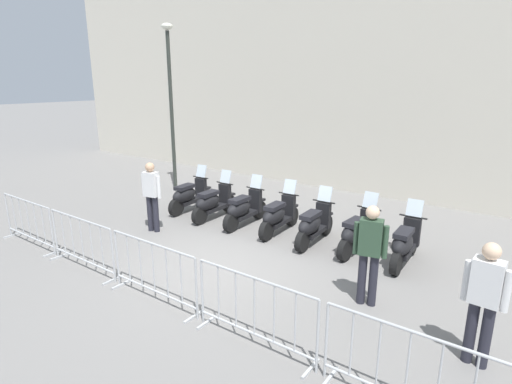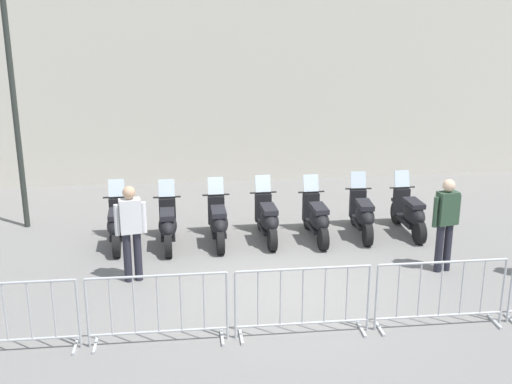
{
  "view_description": "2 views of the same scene",
  "coord_description": "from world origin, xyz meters",
  "px_view_note": "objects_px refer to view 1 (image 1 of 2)",
  "views": [
    {
      "loc": [
        5.44,
        -5.45,
        3.68
      ],
      "look_at": [
        -0.47,
        1.71,
        1.09
      ],
      "focal_mm": 28.89,
      "sensor_mm": 36.0,
      "label": 1
    },
    {
      "loc": [
        -0.98,
        -10.11,
        4.75
      ],
      "look_at": [
        -0.4,
        1.75,
        1.17
      ],
      "focal_mm": 44.97,
      "sensor_mm": 36.0,
      "label": 2
    }
  ],
  "objects_px": {
    "motorcycle_1": "(213,203)",
    "barrier_segment_0": "(29,223)",
    "motorcycle_5": "(357,233)",
    "barrier_segment_3": "(254,312)",
    "motorcycle_2": "(244,209)",
    "barrier_segment_1": "(82,244)",
    "barrier_segment_4": "(407,373)",
    "motorcycle_3": "(278,216)",
    "officer_near_row_end": "(484,298)",
    "motorcycle_4": "(314,225)",
    "officer_mid_plaza": "(370,250)",
    "officer_by_barriers": "(152,193)",
    "motorcycle_6": "(405,244)",
    "motorcycle_0": "(189,195)",
    "street_lamp": "(170,92)",
    "barrier_segment_2": "(154,273)"
  },
  "relations": [
    {
      "from": "motorcycle_2",
      "to": "barrier_segment_1",
      "type": "distance_m",
      "value": 3.96
    },
    {
      "from": "motorcycle_1",
      "to": "barrier_segment_0",
      "type": "bearing_deg",
      "value": -116.02
    },
    {
      "from": "motorcycle_1",
      "to": "barrier_segment_0",
      "type": "relative_size",
      "value": 0.86
    },
    {
      "from": "motorcycle_5",
      "to": "officer_mid_plaza",
      "type": "relative_size",
      "value": 0.99
    },
    {
      "from": "barrier_segment_3",
      "to": "officer_by_barriers",
      "type": "relative_size",
      "value": 1.16
    },
    {
      "from": "motorcycle_6",
      "to": "barrier_segment_3",
      "type": "distance_m",
      "value": 4.0
    },
    {
      "from": "motorcycle_0",
      "to": "motorcycle_2",
      "type": "height_order",
      "value": "same"
    },
    {
      "from": "motorcycle_3",
      "to": "barrier_segment_3",
      "type": "height_order",
      "value": "motorcycle_3"
    },
    {
      "from": "motorcycle_0",
      "to": "officer_near_row_end",
      "type": "bearing_deg",
      "value": -14.15
    },
    {
      "from": "motorcycle_6",
      "to": "street_lamp",
      "type": "height_order",
      "value": "street_lamp"
    },
    {
      "from": "motorcycle_3",
      "to": "barrier_segment_4",
      "type": "bearing_deg",
      "value": -38.93
    },
    {
      "from": "motorcycle_2",
      "to": "barrier_segment_3",
      "type": "distance_m",
      "value": 4.91
    },
    {
      "from": "motorcycle_5",
      "to": "street_lamp",
      "type": "xyz_separation_m",
      "value": [
        -7.16,
        0.93,
        2.78
      ]
    },
    {
      "from": "barrier_segment_1",
      "to": "barrier_segment_3",
      "type": "relative_size",
      "value": 1.0
    },
    {
      "from": "barrier_segment_2",
      "to": "motorcycle_6",
      "type": "bearing_deg",
      "value": 56.14
    },
    {
      "from": "barrier_segment_1",
      "to": "officer_near_row_end",
      "type": "distance_m",
      "value": 6.93
    },
    {
      "from": "motorcycle_1",
      "to": "street_lamp",
      "type": "height_order",
      "value": "street_lamp"
    },
    {
      "from": "motorcycle_2",
      "to": "officer_mid_plaza",
      "type": "height_order",
      "value": "officer_mid_plaza"
    },
    {
      "from": "motorcycle_1",
      "to": "barrier_segment_3",
      "type": "distance_m",
      "value": 5.56
    },
    {
      "from": "officer_near_row_end",
      "to": "officer_by_barriers",
      "type": "distance_m",
      "value": 7.33
    },
    {
      "from": "motorcycle_6",
      "to": "motorcycle_2",
      "type": "bearing_deg",
      "value": -175.01
    },
    {
      "from": "motorcycle_0",
      "to": "officer_mid_plaza",
      "type": "xyz_separation_m",
      "value": [
        6.08,
        -1.49,
        0.53
      ]
    },
    {
      "from": "motorcycle_4",
      "to": "barrier_segment_1",
      "type": "bearing_deg",
      "value": -125.36
    },
    {
      "from": "motorcycle_5",
      "to": "barrier_segment_4",
      "type": "distance_m",
      "value": 4.47
    },
    {
      "from": "barrier_segment_0",
      "to": "barrier_segment_2",
      "type": "xyz_separation_m",
      "value": [
        4.16,
        0.28,
        0.0
      ]
    },
    {
      "from": "motorcycle_5",
      "to": "officer_by_barriers",
      "type": "xyz_separation_m",
      "value": [
        -4.47,
        -2.0,
        0.53
      ]
    },
    {
      "from": "barrier_segment_1",
      "to": "officer_mid_plaza",
      "type": "relative_size",
      "value": 1.16
    },
    {
      "from": "barrier_segment_1",
      "to": "barrier_segment_3",
      "type": "bearing_deg",
      "value": 3.89
    },
    {
      "from": "motorcycle_5",
      "to": "motorcycle_6",
      "type": "xyz_separation_m",
      "value": [
        1.01,
        0.05,
        0.0
      ]
    },
    {
      "from": "barrier_segment_1",
      "to": "officer_by_barriers",
      "type": "xyz_separation_m",
      "value": [
        -0.65,
        2.18,
        0.46
      ]
    },
    {
      "from": "motorcycle_5",
      "to": "barrier_segment_1",
      "type": "xyz_separation_m",
      "value": [
        -3.81,
        -4.18,
        0.07
      ]
    },
    {
      "from": "motorcycle_5",
      "to": "officer_near_row_end",
      "type": "xyz_separation_m",
      "value": [
        2.86,
        -2.34,
        0.53
      ]
    },
    {
      "from": "motorcycle_5",
      "to": "barrier_segment_3",
      "type": "bearing_deg",
      "value": -84.85
    },
    {
      "from": "motorcycle_6",
      "to": "street_lamp",
      "type": "relative_size",
      "value": 0.33
    },
    {
      "from": "barrier_segment_2",
      "to": "barrier_segment_4",
      "type": "distance_m",
      "value": 4.17
    },
    {
      "from": "barrier_segment_3",
      "to": "officer_near_row_end",
      "type": "distance_m",
      "value": 2.99
    },
    {
      "from": "officer_mid_plaza",
      "to": "street_lamp",
      "type": "bearing_deg",
      "value": 161.41
    },
    {
      "from": "motorcycle_4",
      "to": "officer_mid_plaza",
      "type": "relative_size",
      "value": 1.0
    },
    {
      "from": "motorcycle_0",
      "to": "barrier_segment_2",
      "type": "height_order",
      "value": "motorcycle_0"
    },
    {
      "from": "motorcycle_2",
      "to": "barrier_segment_0",
      "type": "relative_size",
      "value": 0.86
    },
    {
      "from": "motorcycle_1",
      "to": "officer_near_row_end",
      "type": "bearing_deg",
      "value": -15.73
    },
    {
      "from": "motorcycle_4",
      "to": "barrier_segment_3",
      "type": "height_order",
      "value": "motorcycle_4"
    },
    {
      "from": "motorcycle_4",
      "to": "barrier_segment_3",
      "type": "bearing_deg",
      "value": -70.18
    },
    {
      "from": "motorcycle_0",
      "to": "barrier_segment_4",
      "type": "xyz_separation_m",
      "value": [
        7.43,
        -3.39,
        0.07
      ]
    },
    {
      "from": "barrier_segment_1",
      "to": "motorcycle_2",
      "type": "bearing_deg",
      "value": 78.01
    },
    {
      "from": "motorcycle_3",
      "to": "officer_mid_plaza",
      "type": "bearing_deg",
      "value": -28.41
    },
    {
      "from": "motorcycle_2",
      "to": "barrier_segment_0",
      "type": "height_order",
      "value": "motorcycle_2"
    },
    {
      "from": "motorcycle_6",
      "to": "officer_mid_plaza",
      "type": "bearing_deg",
      "value": -87.67
    },
    {
      "from": "motorcycle_2",
      "to": "motorcycle_3",
      "type": "distance_m",
      "value": 1.01
    },
    {
      "from": "motorcycle_0",
      "to": "barrier_segment_3",
      "type": "relative_size",
      "value": 0.86
    }
  ]
}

